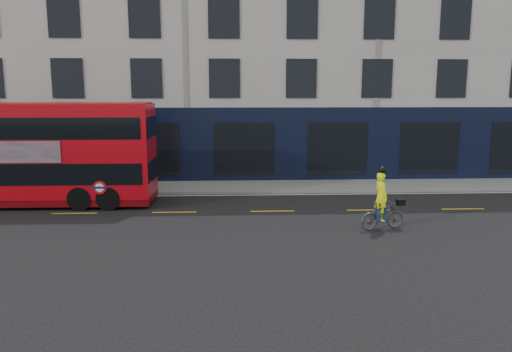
{
  "coord_description": "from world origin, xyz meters",
  "views": [
    {
      "loc": [
        2.4,
        -18.35,
        4.92
      ],
      "look_at": [
        3.34,
        1.76,
        1.43
      ],
      "focal_mm": 35.0,
      "sensor_mm": 36.0,
      "label": 1
    }
  ],
  "objects": [
    {
      "name": "pavement",
      "position": [
        0.0,
        6.5,
        0.06
      ],
      "size": [
        60.0,
        3.0,
        0.12
      ],
      "primitive_type": "cube",
      "color": "gray",
      "rests_on": "ground"
    },
    {
      "name": "bus",
      "position": [
        -6.42,
        3.15,
        2.24
      ],
      "size": [
        10.89,
        2.6,
        4.37
      ],
      "rotation": [
        0.0,
        0.0,
        -0.01
      ],
      "color": "#B30710",
      "rests_on": "ground"
    },
    {
      "name": "lane_dashes",
      "position": [
        0.0,
        1.5,
        0.0
      ],
      "size": [
        58.0,
        0.12,
        0.01
      ],
      "primitive_type": null,
      "color": "gold",
      "rests_on": "ground"
    },
    {
      "name": "road_edge_line",
      "position": [
        0.0,
        4.7,
        0.0
      ],
      "size": [
        58.0,
        0.1,
        0.01
      ],
      "primitive_type": "cube",
      "color": "silver",
      "rests_on": "ground"
    },
    {
      "name": "kerb",
      "position": [
        0.0,
        5.0,
        0.07
      ],
      "size": [
        60.0,
        0.12,
        0.13
      ],
      "primitive_type": "cube",
      "color": "gray",
      "rests_on": "ground"
    },
    {
      "name": "building_terrace",
      "position": [
        0.0,
        12.94,
        7.49
      ],
      "size": [
        50.0,
        10.07,
        15.0
      ],
      "color": "#B8B6AE",
      "rests_on": "ground"
    },
    {
      "name": "cyclist",
      "position": [
        7.67,
        -1.39,
        0.77
      ],
      "size": [
        1.77,
        0.91,
        2.28
      ],
      "rotation": [
        0.0,
        0.0,
        0.26
      ],
      "color": "#45484A",
      "rests_on": "ground"
    },
    {
      "name": "ground",
      "position": [
        0.0,
        0.0,
        0.0
      ],
      "size": [
        120.0,
        120.0,
        0.0
      ],
      "primitive_type": "plane",
      "color": "black",
      "rests_on": "ground"
    }
  ]
}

